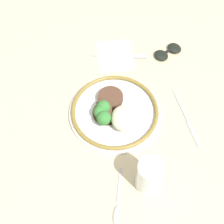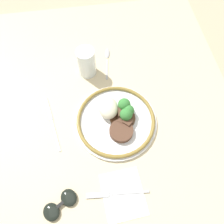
# 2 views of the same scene
# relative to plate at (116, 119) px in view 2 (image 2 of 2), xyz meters

# --- Properties ---
(ground_plane) EXTENTS (8.00, 8.00, 0.00)m
(ground_plane) POSITION_rel_plate_xyz_m (-0.03, 0.06, -0.06)
(ground_plane) COLOR tan
(dining_table) EXTENTS (1.24, 0.97, 0.04)m
(dining_table) POSITION_rel_plate_xyz_m (-0.03, 0.06, -0.04)
(dining_table) COLOR beige
(dining_table) RESTS_ON ground
(napkin) EXTENTS (0.15, 0.13, 0.00)m
(napkin) POSITION_rel_plate_xyz_m (-0.23, 0.02, -0.02)
(napkin) COLOR white
(napkin) RESTS_ON dining_table
(plate) EXTENTS (0.27, 0.27, 0.06)m
(plate) POSITION_rel_plate_xyz_m (0.00, 0.00, 0.00)
(plate) COLOR white
(plate) RESTS_ON dining_table
(juice_glass) EXTENTS (0.07, 0.07, 0.11)m
(juice_glass) POSITION_rel_plate_xyz_m (0.22, 0.07, 0.03)
(juice_glass) COLOR orange
(juice_glass) RESTS_ON dining_table
(fork) EXTENTS (0.03, 0.18, 0.00)m
(fork) POSITION_rel_plate_xyz_m (-0.23, 0.05, -0.01)
(fork) COLOR #ADADB2
(fork) RESTS_ON napkin
(knife) EXTENTS (0.20, 0.05, 0.00)m
(knife) POSITION_rel_plate_xyz_m (0.03, 0.22, -0.02)
(knife) COLOR #ADADB2
(knife) RESTS_ON dining_table
(spoon) EXTENTS (0.15, 0.04, 0.01)m
(spoon) POSITION_rel_plate_xyz_m (0.28, -0.01, -0.02)
(spoon) COLOR #ADADB2
(spoon) RESTS_ON dining_table
(sunglasses) EXTENTS (0.10, 0.11, 0.02)m
(sunglasses) POSITION_rel_plate_xyz_m (-0.24, 0.20, -0.01)
(sunglasses) COLOR black
(sunglasses) RESTS_ON dining_table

